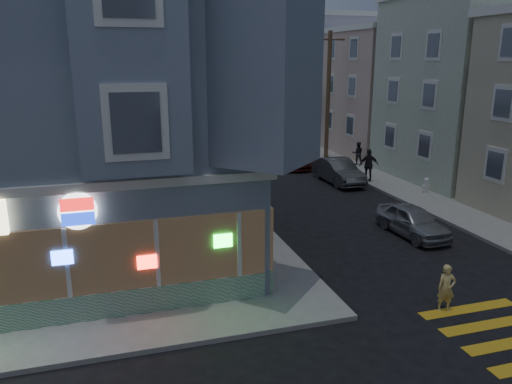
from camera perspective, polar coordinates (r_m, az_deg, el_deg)
name	(u,v)px	position (r m, az deg, el deg)	size (l,w,h in m)	color
ground	(283,381)	(12.48, 3.07, -20.74)	(120.00, 120.00, 0.00)	black
sidewalk_ne	(459,153)	(42.56, 22.19, 4.18)	(24.00, 42.00, 0.15)	gray
corner_building	(35,99)	(20.69, -23.97, 9.69)	(14.60, 14.60, 11.40)	slate
row_house_b	(496,90)	(34.40, 25.74, 10.45)	(12.00, 8.60, 10.50)	#9EAB95
row_house_c	(411,93)	(41.55, 17.24, 10.76)	(12.00, 8.60, 9.00)	tan
row_house_d	(356,79)	(49.24, 11.41, 12.58)	(12.00, 8.60, 10.50)	#9893A2
utility_pole	(328,94)	(37.00, 8.24, 11.05)	(2.20, 0.30, 9.00)	#4C3826
street_tree_near	(300,99)	(42.64, 5.02, 10.49)	(3.00, 3.00, 5.30)	#4C3826
street_tree_far	(270,93)	(50.14, 1.59, 11.22)	(3.00, 3.00, 5.30)	#4C3826
running_child	(446,288)	(16.03, 20.93, -10.22)	(0.53, 0.34, 1.44)	#DAC06F
pedestrian_a	(358,153)	(35.24, 11.54, 4.36)	(0.76, 0.59, 1.56)	black
pedestrian_b	(369,165)	(30.46, 12.77, 3.00)	(1.14, 0.48, 1.95)	black
parked_car_a	(413,221)	(22.11, 17.47, -3.15)	(1.53, 3.80, 1.30)	#94969B
parked_car_b	(338,171)	(30.35, 9.41, 2.37)	(1.55, 4.44, 1.46)	#3B3E40
parked_car_c	(291,157)	(34.62, 4.07, 3.98)	(1.85, 4.55, 1.32)	#511612
parked_car_d	(275,144)	(39.63, 2.23, 5.45)	(2.26, 4.89, 1.36)	gray
traffic_signal	(240,191)	(15.30, -1.86, 0.11)	(0.56, 0.53, 4.73)	black
fire_hydrant	(426,185)	(28.79, 18.85, 0.78)	(0.49, 0.28, 0.84)	silver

